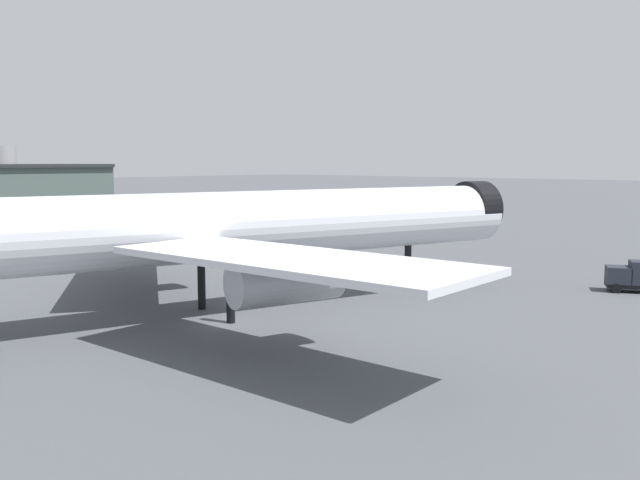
# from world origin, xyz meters

# --- Properties ---
(ground) EXTENTS (900.00, 900.00, 0.00)m
(ground) POSITION_xyz_m (0.00, 0.00, 0.00)
(ground) COLOR #4C4F54
(airliner_near_gate) EXTENTS (59.61, 53.34, 16.08)m
(airliner_near_gate) POSITION_xyz_m (3.37, 2.10, 7.08)
(airliner_near_gate) COLOR silver
(airliner_near_gate) RESTS_ON ground
(service_truck_front) EXTENTS (4.53, 5.95, 3.00)m
(service_truck_front) POSITION_xyz_m (34.66, -19.21, 1.59)
(service_truck_front) COLOR black
(service_truck_front) RESTS_ON ground
(baggage_tug_wing) EXTENTS (3.58, 2.97, 1.85)m
(baggage_tug_wing) POSITION_xyz_m (26.49, 29.02, 0.97)
(baggage_tug_wing) COLOR black
(baggage_tug_wing) RESTS_ON ground
(traffic_cone_near_nose) EXTENTS (0.52, 0.52, 0.65)m
(traffic_cone_near_nose) POSITION_xyz_m (5.09, 39.07, 0.33)
(traffic_cone_near_nose) COLOR #F2600C
(traffic_cone_near_nose) RESTS_ON ground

